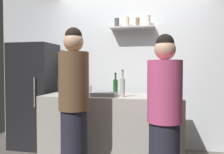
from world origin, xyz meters
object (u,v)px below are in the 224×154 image
Objects in this scene: refrigerator at (34,95)px; wine_bottle_amber_glass at (68,86)px; wine_bottle_pale_glass at (122,87)px; baking_pan at (103,94)px; person_pink_top at (164,118)px; utensil_holder at (89,89)px; person_brown_jacket at (74,106)px; water_bottle_plastic at (164,88)px; wine_bottle_green_glass at (115,86)px; wine_bottle_dark_glass at (59,84)px.

refrigerator is 5.59× the size of wine_bottle_amber_glass.
refrigerator is at bearing 159.74° from wine_bottle_amber_glass.
wine_bottle_pale_glass is (1.56, -0.50, 0.21)m from refrigerator.
wine_bottle_pale_glass is (0.26, -0.03, 0.11)m from baking_pan.
wine_bottle_amber_glass is (0.70, -0.26, 0.19)m from refrigerator.
refrigerator is 1.38m from baking_pan.
refrigerator is 2.38m from person_pink_top.
person_brown_jacket is at bearing -82.75° from utensil_holder.
utensil_holder is 0.13× the size of person_pink_top.
wine_bottle_pale_glass is 1.64× the size of water_bottle_plastic.
utensil_holder is 0.89m from person_brown_jacket.
refrigerator reaches higher than wine_bottle_green_glass.
baking_pan is 0.47m from utensil_holder.
person_brown_jacket reaches higher than baking_pan.
wine_bottle_green_glass is (0.69, 0.14, 0.00)m from wine_bottle_amber_glass.
baking_pan is 0.64m from wine_bottle_amber_glass.
wine_bottle_amber_glass is 0.71m from wine_bottle_green_glass.
person_brown_jacket is (0.58, -0.87, -0.17)m from wine_bottle_dark_glass.
person_brown_jacket is at bearing -62.31° from wine_bottle_amber_glass.
person_brown_jacket is (-1.00, -0.93, -0.15)m from water_bottle_plastic.
wine_bottle_amber_glass is 0.87× the size of wine_bottle_pale_glass.
person_pink_top is (0.69, -1.02, -0.24)m from wine_bottle_green_glass.
baking_pan is 1.60× the size of water_bottle_plastic.
wine_bottle_amber_glass is at bearing -156.89° from person_brown_jacket.
refrigerator reaches higher than baking_pan.
person_pink_top reaches higher than wine_bottle_green_glass.
wine_bottle_pale_glass is 0.20× the size of person_brown_jacket.
person_brown_jacket is (-0.30, -0.89, -0.16)m from wine_bottle_green_glass.
person_pink_top is (0.79, -0.67, -0.15)m from baking_pan.
water_bottle_plastic is (0.53, 0.41, -0.04)m from wine_bottle_pale_glass.
wine_bottle_green_glass is 0.17× the size of person_brown_jacket.
utensil_holder is (-0.32, 0.34, 0.03)m from baking_pan.
baking_pan is at bearing -153.99° from water_bottle_plastic.
baking_pan is at bearing -19.61° from wine_bottle_amber_glass.
water_bottle_plastic is (0.79, 0.39, 0.07)m from baking_pan.
person_brown_jacket is at bearing -67.98° from person_pink_top.
refrigerator is 5.38× the size of wine_bottle_dark_glass.
utensil_holder is at bearing -178.05° from wine_bottle_green_glass.
wine_bottle_pale_glass reaches higher than wine_bottle_green_glass.
wine_bottle_green_glass is (0.41, 0.01, 0.06)m from utensil_holder.
water_bottle_plastic is (1.11, 0.05, 0.04)m from utensil_holder.
baking_pan is 1.08× the size of wine_bottle_dark_glass.
wine_bottle_dark_glass is 1.58m from water_bottle_plastic.
wine_bottle_dark_glass is at bearing -15.52° from refrigerator.
wine_bottle_green_glass is at bearing 1.95° from utensil_holder.
refrigerator is at bearing 177.69° from water_bottle_plastic.
wine_bottle_amber_glass is at bearing 160.39° from baking_pan.
water_bottle_plastic is 1.37m from person_brown_jacket.
utensil_holder is 0.47m from wine_bottle_dark_glass.
utensil_holder reaches higher than water_bottle_plastic.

